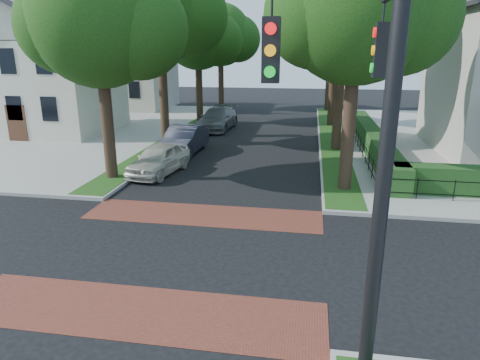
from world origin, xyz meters
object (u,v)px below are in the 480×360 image
parked_car_front (159,159)px  parked_car_middle (184,140)px  parked_car_rear (217,119)px  traffic_signal (373,136)px

parked_car_front → parked_car_middle: parked_car_middle is taller
parked_car_middle → parked_car_front: bearing=-88.4°
parked_car_rear → parked_car_middle: bearing=-88.8°
parked_car_front → parked_car_rear: parked_car_rear is taller
traffic_signal → parked_car_rear: traffic_signal is taller
parked_car_front → traffic_signal: bearing=-47.8°
parked_car_middle → parked_car_rear: parked_car_rear is taller
traffic_signal → parked_car_rear: 27.24m
traffic_signal → parked_car_middle: bearing=116.2°
parked_car_front → parked_car_rear: size_ratio=0.77×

